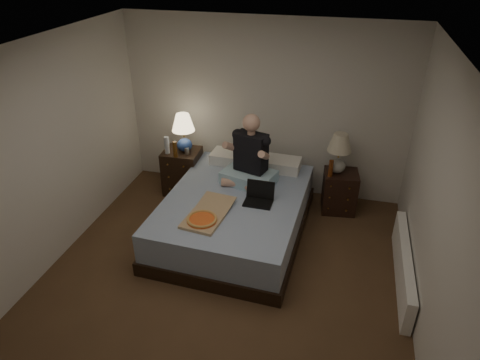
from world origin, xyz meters
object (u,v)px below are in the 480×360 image
(bed, at_px, (235,215))
(lamp_left, at_px, (184,133))
(water_bottle, at_px, (167,145))
(laptop, at_px, (258,195))
(beer_bottle_left, at_px, (175,149))
(pizza_box, at_px, (202,220))
(beer_bottle_right, at_px, (331,168))
(lamp_right, at_px, (339,153))
(nightstand_right, at_px, (339,191))
(person, at_px, (249,150))
(nightstand_left, at_px, (183,171))
(soda_can, at_px, (187,151))
(radiator, at_px, (403,266))

(bed, height_order, lamp_left, lamp_left)
(water_bottle, relative_size, laptop, 0.74)
(beer_bottle_left, bearing_deg, pizza_box, -57.04)
(beer_bottle_right, bearing_deg, lamp_left, 177.81)
(lamp_right, height_order, beer_bottle_left, lamp_right)
(nightstand_right, bearing_deg, beer_bottle_right, -146.78)
(laptop, bearing_deg, beer_bottle_right, 47.38)
(person, relative_size, pizza_box, 1.22)
(bed, distance_m, water_bottle, 1.47)
(nightstand_left, bearing_deg, laptop, -36.20)
(nightstand_left, relative_size, person, 0.72)
(nightstand_left, bearing_deg, lamp_right, -0.48)
(water_bottle, height_order, beer_bottle_left, water_bottle)
(person, bearing_deg, bed, -86.50)
(beer_bottle_right, relative_size, pizza_box, 0.30)
(bed, relative_size, person, 2.35)
(beer_bottle_right, bearing_deg, bed, -145.66)
(soda_can, distance_m, radiator, 3.18)
(beer_bottle_left, bearing_deg, laptop, -27.70)
(lamp_right, relative_size, radiator, 0.35)
(bed, height_order, water_bottle, water_bottle)
(bed, relative_size, nightstand_left, 3.27)
(nightstand_right, distance_m, water_bottle, 2.49)
(nightstand_right, height_order, lamp_right, lamp_right)
(bed, relative_size, soda_can, 21.83)
(beer_bottle_right, distance_m, person, 1.13)
(soda_can, xyz_separation_m, beer_bottle_right, (2.00, 0.01, -0.02))
(lamp_left, bearing_deg, nightstand_right, 1.28)
(lamp_right, xyz_separation_m, person, (-1.10, -0.50, 0.15))
(lamp_left, bearing_deg, water_bottle, -148.21)
(nightstand_right, xyz_separation_m, person, (-1.17, -0.50, 0.72))
(nightstand_right, height_order, beer_bottle_right, beer_bottle_right)
(laptop, bearing_deg, beer_bottle_left, 153.15)
(lamp_left, distance_m, person, 1.15)
(lamp_right, bearing_deg, person, -155.42)
(beer_bottle_right, height_order, pizza_box, beer_bottle_right)
(bed, xyz_separation_m, lamp_left, (-0.97, 0.83, 0.67))
(water_bottle, xyz_separation_m, laptop, (1.49, -0.78, -0.13))
(nightstand_left, relative_size, soda_can, 6.67)
(beer_bottle_left, bearing_deg, soda_can, 43.31)
(nightstand_right, xyz_separation_m, beer_bottle_right, (-0.15, -0.13, 0.41))
(bed, bearing_deg, lamp_right, 39.27)
(pizza_box, bearing_deg, nightstand_left, 125.83)
(bed, xyz_separation_m, beer_bottle_right, (1.11, 0.76, 0.43))
(lamp_left, xyz_separation_m, person, (1.05, -0.45, 0.06))
(nightstand_right, relative_size, lamp_left, 1.04)
(soda_can, xyz_separation_m, person, (0.99, -0.36, 0.29))
(laptop, distance_m, pizza_box, 0.77)
(nightstand_left, height_order, beer_bottle_left, beer_bottle_left)
(nightstand_left, height_order, beer_bottle_right, beer_bottle_right)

